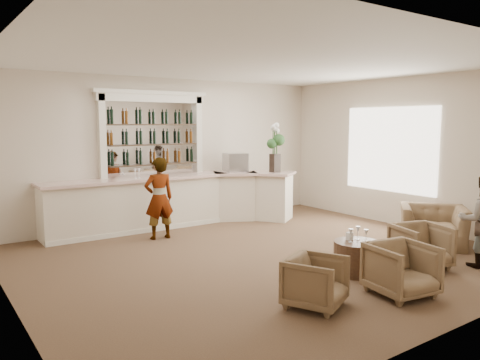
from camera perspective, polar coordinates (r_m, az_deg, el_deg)
name	(u,v)px	position (r m, az deg, el deg)	size (l,w,h in m)	color
ground	(265,256)	(8.24, 3.12, -9.23)	(8.00, 8.00, 0.00)	brown
room_shell	(249,121)	(8.58, 1.12, 7.25)	(8.04, 7.02, 3.32)	beige
bar_counter	(176,201)	(10.50, -7.75, -2.54)	(5.72, 1.80, 1.14)	white
back_bar_alcove	(153,135)	(10.58, -10.54, 5.42)	(2.64, 0.25, 3.00)	white
cocktail_table	(357,258)	(7.47, 14.05, -9.15)	(0.71, 0.71, 0.50)	#49321F
sommelier	(159,198)	(9.39, -9.85, -2.22)	(0.59, 0.39, 1.63)	gray
armchair_left	(316,282)	(6.07, 9.21, -12.15)	(0.69, 0.71, 0.64)	brown
armchair_center	(402,270)	(6.70, 19.09, -10.28)	(0.76, 0.78, 0.71)	brown
armchair_right	(421,246)	(8.05, 21.19, -7.52)	(0.75, 0.77, 0.70)	brown
armchair_far	(433,226)	(9.54, 22.46, -5.19)	(1.15, 1.01, 0.75)	brown
espresso_machine	(235,162)	(11.16, -0.58, 2.17)	(0.50, 0.42, 0.44)	#AFAFB3
flower_vase	(275,145)	(11.05, 4.30, 4.31)	(0.30, 0.30, 1.15)	black
wine_glass_bar_left	(135,173)	(10.05, -12.67, 0.80)	(0.07, 0.07, 0.21)	white
wine_glass_bar_right	(139,173)	(10.08, -12.22, 0.82)	(0.07, 0.07, 0.21)	white
wine_glass_tbl_a	(351,236)	(7.31, 13.34, -6.61)	(0.07, 0.07, 0.21)	white
wine_glass_tbl_b	(358,233)	(7.51, 14.17, -6.28)	(0.07, 0.07, 0.21)	white
wine_glass_tbl_c	(366,236)	(7.33, 15.11, -6.63)	(0.07, 0.07, 0.21)	white
napkin_holder	(349,236)	(7.47, 13.20, -6.68)	(0.08, 0.08, 0.12)	silver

